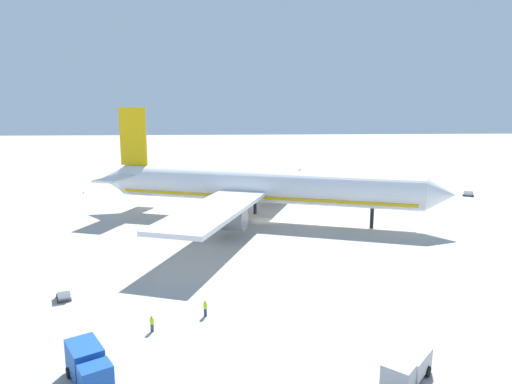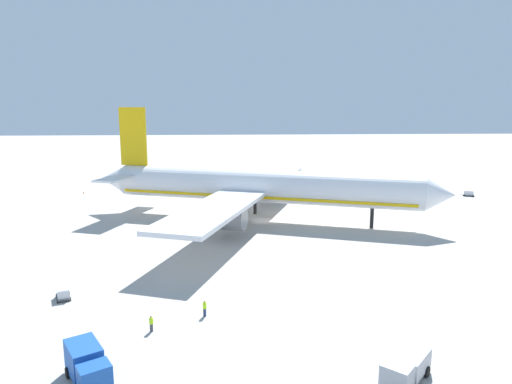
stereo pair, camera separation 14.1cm
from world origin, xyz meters
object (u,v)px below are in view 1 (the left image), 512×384
service_truck_2 (407,367)px  service_truck_3 (88,365)px  traffic_cone_2 (157,188)px  traffic_cone_0 (378,184)px  baggage_cart_0 (468,193)px  ground_worker_0 (205,308)px  baggage_cart_1 (63,293)px  airliner (256,187)px  baggage_cart_2 (395,179)px  traffic_cone_4 (415,198)px  traffic_cone_1 (296,183)px  traffic_cone_3 (83,192)px  ground_worker_1 (152,323)px

service_truck_2 → service_truck_3: (-25.61, 1.61, 0.33)m
traffic_cone_2 → traffic_cone_0: bearing=3.0°
baggage_cart_0 → ground_worker_0: 90.16m
baggage_cart_1 → traffic_cone_0: size_ratio=5.45×
service_truck_2 → service_truck_3: service_truck_3 is taller
airliner → baggage_cart_1: 44.51m
baggage_cart_2 → baggage_cart_1: bearing=-130.9°
airliner → baggage_cart_1: airliner is taller
traffic_cone_4 → traffic_cone_0: bearing=95.2°
service_truck_3 → baggage_cart_1: service_truck_3 is taller
baggage_cart_1 → ground_worker_0: (16.65, -5.60, 0.17)m
baggage_cart_0 → service_truck_3: bearing=-134.2°
service_truck_3 → traffic_cone_1: service_truck_3 is taller
service_truck_2 → traffic_cone_2: size_ratio=10.31×
airliner → ground_worker_0: airliner is taller
traffic_cone_0 → airliner: bearing=-133.7°
service_truck_3 → baggage_cart_0: bearing=45.8°
airliner → baggage_cart_1: size_ratio=23.09×
service_truck_2 → traffic_cone_4: bearing=66.4°
airliner → traffic_cone_3: airliner is taller
traffic_cone_4 → ground_worker_1: bearing=-130.2°
service_truck_3 → ground_worker_0: bearing=52.2°
baggage_cart_1 → traffic_cone_0: bearing=50.3°
airliner → ground_worker_0: (-8.39, -41.91, -5.80)m
traffic_cone_0 → traffic_cone_3: size_ratio=1.00×
airliner → service_truck_3: 56.33m
baggage_cart_0 → traffic_cone_1: size_ratio=5.89×
ground_worker_0 → traffic_cone_3: size_ratio=3.20×
ground_worker_1 → traffic_cone_0: bearing=58.6°
baggage_cart_2 → traffic_cone_1: baggage_cart_2 is taller
airliner → traffic_cone_0: 56.25m
traffic_cone_4 → baggage_cart_2: bearing=79.4°
baggage_cart_1 → traffic_cone_4: bearing=40.1°
service_truck_2 → traffic_cone_2: (-33.09, 92.09, -1.01)m
ground_worker_0 → traffic_cone_4: size_ratio=3.20×
baggage_cart_0 → traffic_cone_4: bearing=-170.2°
baggage_cart_2 → traffic_cone_3: baggage_cart_2 is taller
airliner → baggage_cart_0: (55.62, 21.59, -5.94)m
service_truck_2 → baggage_cart_1: size_ratio=1.89×
traffic_cone_2 → traffic_cone_3: (-18.36, -5.15, 0.00)m
traffic_cone_0 → traffic_cone_1: 24.05m
ground_worker_1 → traffic_cone_3: ground_worker_1 is taller
service_truck_3 → traffic_cone_0: 109.16m
service_truck_3 → traffic_cone_4: bearing=51.4°
airliner → baggage_cart_2: size_ratio=24.83×
service_truck_2 → traffic_cone_0: service_truck_2 is taller
baggage_cart_0 → ground_worker_1: size_ratio=1.95×
service_truck_2 → ground_worker_0: bearing=142.0°
baggage_cart_0 → baggage_cart_2: (-10.16, 23.47, -0.02)m
baggage_cart_0 → traffic_cone_0: 25.33m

